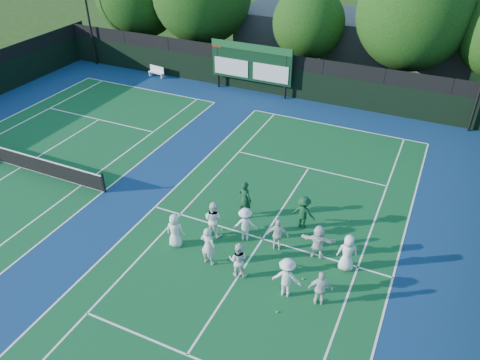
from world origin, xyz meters
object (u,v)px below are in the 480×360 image
at_px(scoreboard, 251,63).
at_px(coach_left, 245,199).
at_px(bench, 157,71).
at_px(tennis_net, 19,159).

height_order(scoreboard, coach_left, scoreboard).
bearing_deg(coach_left, bench, -28.74).
height_order(tennis_net, coach_left, coach_left).
distance_m(scoreboard, bench, 8.01).
xyz_separation_m(scoreboard, bench, (-7.82, -0.22, -1.73)).
height_order(bench, coach_left, coach_left).
bearing_deg(bench, scoreboard, 1.64).
bearing_deg(scoreboard, tennis_net, -115.60).
xyz_separation_m(scoreboard, coach_left, (5.64, -13.41, -1.27)).
distance_m(tennis_net, bench, 14.39).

